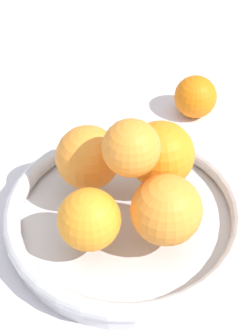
% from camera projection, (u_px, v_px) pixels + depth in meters
% --- Properties ---
extents(ground_plane, '(4.00, 4.00, 0.00)m').
position_uv_depth(ground_plane, '(126.00, 227.00, 0.71)').
color(ground_plane, silver).
extents(fruit_bowl, '(0.30, 0.30, 0.04)m').
position_uv_depth(fruit_bowl, '(126.00, 217.00, 0.69)').
color(fruit_bowl, silver).
rests_on(fruit_bowl, ground_plane).
extents(orange_pile, '(0.19, 0.20, 0.13)m').
position_uv_depth(orange_pile, '(130.00, 177.00, 0.65)').
color(orange_pile, orange).
rests_on(orange_pile, fruit_bowl).
extents(stray_orange, '(0.07, 0.07, 0.07)m').
position_uv_depth(stray_orange, '(195.00, 97.00, 0.85)').
color(stray_orange, orange).
rests_on(stray_orange, ground_plane).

